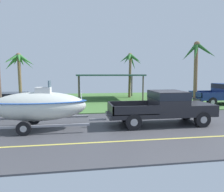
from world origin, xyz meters
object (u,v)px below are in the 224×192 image
Objects in this scene: boat_on_trailer at (39,106)px; pickup_truck_towing at (167,106)px; palm_tree_mid at (19,63)px; palm_tree_near_right at (197,57)px; carport_awning at (109,76)px; parked_sedan_near at (9,102)px; palm_tree_near_left at (131,63)px.

pickup_truck_towing is at bearing 0.00° from boat_on_trailer.
palm_tree_mid is at bearing 132.86° from pickup_truck_towing.
palm_tree_near_right reaches higher than boat_on_trailer.
carport_awning is at bearing 65.96° from boat_on_trailer.
parked_sedan_near is at bearing 152.35° from pickup_truck_towing.
palm_tree_near_right is (11.80, 5.88, 2.95)m from boat_on_trailer.
boat_on_trailer is at bearing -180.00° from pickup_truck_towing.
pickup_truck_towing is 1.19× the size of palm_tree_mid.
boat_on_trailer is at bearing -70.27° from palm_tree_mid.
parked_sedan_near is 0.98× the size of palm_tree_mid.
carport_awning is 1.34× the size of palm_tree_near_left.
parked_sedan_near is at bearing -148.06° from palm_tree_near_left.
palm_tree_near_left is (10.59, 6.60, 3.22)m from parked_sedan_near.
palm_tree_near_left reaches higher than carport_awning.
palm_tree_mid is (-9.12, 0.54, 1.29)m from carport_awning.
palm_tree_mid is at bearing 109.73° from boat_on_trailer.
palm_tree_near_right is at bearing 48.64° from pickup_truck_towing.
pickup_truck_towing is at bearing -47.14° from palm_tree_mid.
pickup_truck_towing is at bearing -27.65° from parked_sedan_near.
pickup_truck_towing is at bearing -131.36° from palm_tree_near_right.
palm_tree_near_left is (2.56, 0.59, 1.36)m from carport_awning.
palm_tree_near_left is at bearing 126.45° from palm_tree_near_right.
pickup_truck_towing is 6.63m from boat_on_trailer.
pickup_truck_towing is 10.96m from parked_sedan_near.
palm_tree_near_left reaches higher than pickup_truck_towing.
carport_awning is 1.23× the size of palm_tree_near_right.
palm_tree_mid is (-4.17, 11.64, 2.67)m from boat_on_trailer.
carport_awning is at bearing 98.59° from pickup_truck_towing.
parked_sedan_near is 12.89m from palm_tree_near_left.
parked_sedan_near is at bearing -80.52° from palm_tree_mid.
boat_on_trailer is at bearing -153.52° from palm_tree_near_right.
palm_tree_mid reaches higher than pickup_truck_towing.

